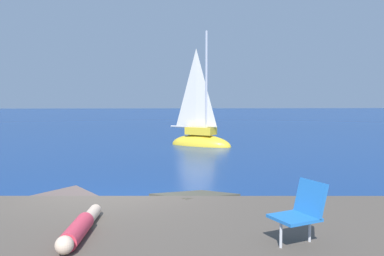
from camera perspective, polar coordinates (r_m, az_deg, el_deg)
ground_plane at (r=8.61m, az=-12.01°, el=-11.77°), size 160.00×160.00×0.00m
shore_ledge at (r=5.94m, az=-2.78°, el=-16.55°), size 8.48×4.22×0.52m
boulder_seaward at (r=8.22m, az=-17.15°, el=-12.64°), size 1.93×1.99×1.02m
boulder_inland at (r=8.38m, az=0.41°, el=-12.12°), size 1.90×1.94×1.07m
sailboat_near at (r=19.79m, az=1.21°, el=-1.57°), size 3.33×2.61×6.14m
person_sunbather at (r=5.72m, az=-15.72°, el=-13.58°), size 0.27×1.76×0.25m
beach_chair at (r=5.36m, az=15.34°, el=-11.14°), size 0.74×0.68×0.80m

